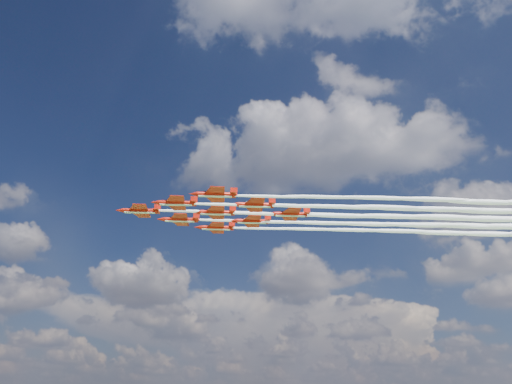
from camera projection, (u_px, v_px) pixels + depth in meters
jet_lead at (339, 215)px, 135.77m from camera, size 108.21×44.98×2.92m
jet_row2_port at (382, 208)px, 130.65m from camera, size 108.21×44.98×2.92m
jet_row2_starb at (369, 224)px, 142.09m from camera, size 108.21×44.98×2.92m
jet_row3_port at (429, 200)px, 125.53m from camera, size 108.21×44.98×2.92m
jet_row3_centre at (412, 217)px, 136.96m from camera, size 108.21×44.98×2.92m
jet_row3_starb at (397, 231)px, 148.40m from camera, size 108.21×44.98×2.92m
jet_row4_port at (457, 210)px, 131.84m from camera, size 108.21×44.98×2.92m
jet_row4_starb at (438, 225)px, 143.28m from camera, size 108.21×44.98×2.92m
jet_tail at (483, 219)px, 138.15m from camera, size 108.21×44.98×2.92m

